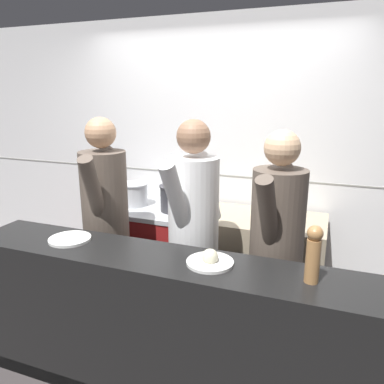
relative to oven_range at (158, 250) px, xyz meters
The scene contains 13 objects.
ground_plane 1.15m from the oven_range, 65.62° to the right, with size 14.00×14.00×0.00m, color #383333.
wall_back_tiled 1.04m from the oven_range, 42.40° to the left, with size 8.00×0.06×2.60m.
oven_range is the anchor object (origin of this frame).
prep_counter 0.99m from the oven_range, ahead, with size 1.05×0.65×0.89m.
pass_counter 1.28m from the oven_range, 64.21° to the right, with size 2.59×0.45×0.96m.
stock_pot 0.60m from the oven_range, behind, with size 0.27×0.27×0.21m.
sauce_pot 0.60m from the oven_range, 11.91° to the right, with size 0.28×0.28×0.23m.
plated_dish_main 1.24m from the oven_range, 94.76° to the right, with size 0.28×0.28×0.02m.
plated_dish_appetiser 1.54m from the oven_range, 51.58° to the right, with size 0.27×0.27×0.10m.
pepper_mill 1.97m from the oven_range, 38.14° to the right, with size 0.08×0.08×0.31m.
chef_head_cook 0.86m from the oven_range, 99.90° to the right, with size 0.43×0.76×1.75m.
chef_sous 1.06m from the oven_range, 47.28° to the right, with size 0.41×0.77×1.75m.
chef_line 1.47m from the oven_range, 29.56° to the right, with size 0.39×0.75×1.70m.
Camera 1 is at (1.06, -2.04, 1.92)m, focal length 35.00 mm.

